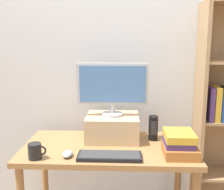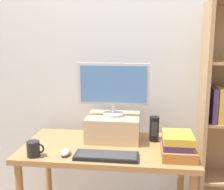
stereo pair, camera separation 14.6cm
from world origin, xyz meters
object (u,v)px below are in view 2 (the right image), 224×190
object	(u,v)px
riser_box	(113,127)
desk	(108,159)
keyboard	(106,156)
computer_monitor	(113,86)
desk_speaker	(154,129)
computer_mouse	(65,153)
coffee_mug	(34,149)
book_stack	(178,146)

from	to	relation	value
riser_box	desk	bearing A→B (deg)	-97.70
keyboard	desk	bearing A→B (deg)	94.59
desk	computer_monitor	size ratio (longest dim) A/B	2.30
desk	riser_box	distance (m)	0.24
keyboard	desk_speaker	xyz separation A→B (m)	(0.30, 0.34, 0.08)
riser_box	computer_monitor	world-z (taller)	computer_monitor
computer_mouse	desk_speaker	xyz separation A→B (m)	(0.57, 0.33, 0.07)
riser_box	coffee_mug	size ratio (longest dim) A/B	3.34
riser_box	desk_speaker	size ratio (longest dim) A/B	2.12
riser_box	coffee_mug	world-z (taller)	riser_box
keyboard	desk_speaker	size ratio (longest dim) A/B	2.21
keyboard	book_stack	size ratio (longest dim) A/B	1.67
desk	riser_box	size ratio (longest dim) A/B	3.10
book_stack	desk_speaker	distance (m)	0.30
computer_monitor	desk_speaker	xyz separation A→B (m)	(0.30, -0.01, -0.31)
desk	keyboard	distance (m)	0.24
riser_box	desk_speaker	distance (m)	0.30
riser_box	keyboard	bearing A→B (deg)	-90.50
keyboard	riser_box	bearing A→B (deg)	89.50
desk	book_stack	xyz separation A→B (m)	(0.46, -0.14, 0.17)
desk	desk_speaker	xyz separation A→B (m)	(0.32, 0.13, 0.19)
book_stack	coffee_mug	distance (m)	0.91
desk_speaker	keyboard	bearing A→B (deg)	-131.84
riser_box	computer_mouse	size ratio (longest dim) A/B	3.69
riser_box	computer_mouse	world-z (taller)	riser_box
computer_mouse	book_stack	distance (m)	0.72
coffee_mug	keyboard	bearing A→B (deg)	4.03
computer_monitor	book_stack	xyz separation A→B (m)	(0.44, -0.28, -0.33)
book_stack	computer_monitor	bearing A→B (deg)	147.64
computer_monitor	coffee_mug	bearing A→B (deg)	-140.54
riser_box	computer_mouse	xyz separation A→B (m)	(-0.27, -0.34, -0.07)
coffee_mug	computer_mouse	bearing A→B (deg)	11.84
book_stack	coffee_mug	xyz separation A→B (m)	(-0.90, -0.10, -0.02)
riser_box	computer_mouse	distance (m)	0.44
computer_mouse	book_stack	xyz separation A→B (m)	(0.71, 0.06, 0.05)
coffee_mug	desk_speaker	world-z (taller)	desk_speaker
computer_mouse	coffee_mug	bearing A→B (deg)	-168.16
book_stack	riser_box	bearing A→B (deg)	147.50
keyboard	computer_mouse	size ratio (longest dim) A/B	3.85
desk	keyboard	bearing A→B (deg)	-85.41
computer_monitor	computer_mouse	distance (m)	0.58
book_stack	computer_mouse	bearing A→B (deg)	-175.01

